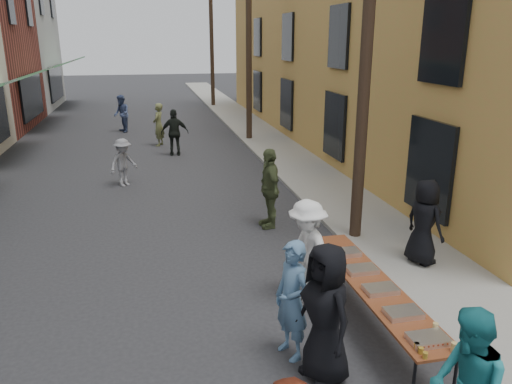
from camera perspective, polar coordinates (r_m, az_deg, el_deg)
name	(u,v)px	position (r m, az deg, el deg)	size (l,w,h in m)	color
ground	(177,333)	(8.30, -9.02, -15.58)	(120.00, 120.00, 0.00)	#28282B
sidewalk	(264,138)	(23.04, 0.93, 6.15)	(2.20, 60.00, 0.10)	gray
building_ochre	(406,25)	(23.88, 16.73, 17.80)	(10.00, 28.00, 10.00)	#C78B47
utility_pole_near	(367,36)	(10.99, 12.61, 16.99)	(0.26, 0.26, 9.00)	#2D2116
utility_pole_mid	(249,37)	(22.46, -0.83, 17.29)	(0.26, 0.26, 9.00)	#2D2116
utility_pole_far	(212,37)	(34.30, -5.10, 17.19)	(0.26, 0.26, 9.00)	#2D2116
serving_table	(372,285)	(8.26, 13.10, -10.29)	(0.70, 4.00, 0.75)	brown
catering_tray_sausage	(428,339)	(6.98, 19.09, -15.60)	(0.50, 0.33, 0.08)	maroon
catering_tray_foil_b	(403,313)	(7.46, 16.47, -13.11)	(0.50, 0.33, 0.08)	#B2B2B7
catering_tray_buns	(381,289)	(7.99, 14.06, -10.74)	(0.50, 0.33, 0.08)	tan
catering_tray_foil_d	(362,269)	(8.55, 11.99, -8.66)	(0.50, 0.33, 0.08)	#B2B2B7
catering_tray_buns_end	(345,253)	(9.13, 10.19, -6.82)	(0.50, 0.33, 0.08)	tan
condiment_jar_a	(425,355)	(6.67, 18.78, -17.26)	(0.07, 0.07, 0.08)	#A57F26
condiment_jar_b	(421,350)	(6.74, 18.33, -16.82)	(0.07, 0.07, 0.08)	#A57F26
condiment_jar_c	(417,346)	(6.81, 17.89, -16.39)	(0.07, 0.07, 0.08)	#A57F26
cup_stack	(454,347)	(6.90, 21.69, -16.14)	(0.08, 0.08, 0.12)	tan
guest_front_a	(325,313)	(6.86, 7.93, -13.55)	(0.95, 0.62, 1.95)	black
guest_front_b	(292,300)	(7.27, 4.13, -12.24)	(0.65, 0.43, 1.79)	#51789D
guest_front_d	(307,251)	(8.74, 5.84, -6.77)	(1.20, 0.69, 1.86)	white
guest_front_e	(269,188)	(12.08, 1.54, 0.44)	(1.15, 0.48, 1.97)	#515E36
server	(424,222)	(10.46, 18.68, -3.26)	(0.85, 0.55, 1.74)	black
passerby_left	(123,162)	(16.10, -14.93, 3.28)	(0.97, 0.56, 1.50)	gray
passerby_mid	(175,133)	(19.94, -9.27, 6.72)	(1.07, 0.45, 1.82)	black
passerby_right	(159,125)	(21.94, -11.08, 7.56)	(0.66, 0.44, 1.82)	olive
passerby_far	(122,114)	(25.57, -15.11, 8.63)	(0.89, 0.69, 1.82)	#435382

